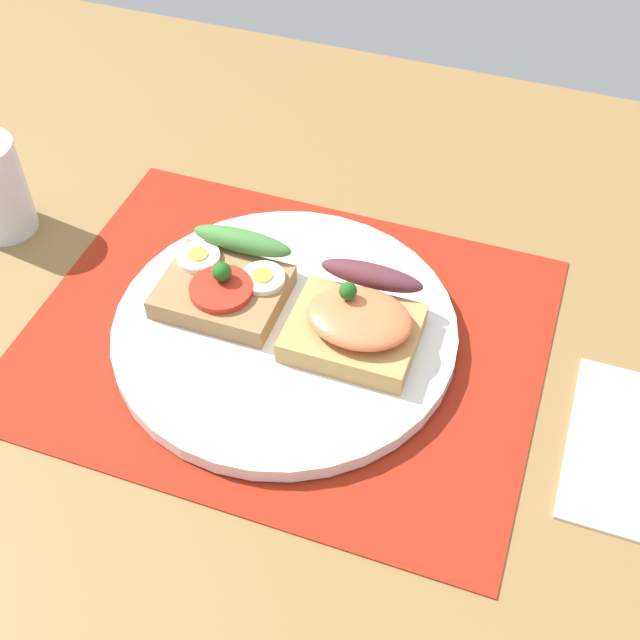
% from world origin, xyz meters
% --- Properties ---
extents(ground_plane, '(1.20, 0.90, 0.03)m').
position_xyz_m(ground_plane, '(0.00, 0.00, -0.02)').
color(ground_plane, olive).
extents(placemat, '(0.41, 0.33, 0.00)m').
position_xyz_m(placemat, '(0.00, 0.00, 0.00)').
color(placemat, maroon).
rests_on(placemat, ground_plane).
extents(plate, '(0.28, 0.28, 0.01)m').
position_xyz_m(plate, '(0.00, 0.00, 0.01)').
color(plate, white).
rests_on(plate, placemat).
extents(sandwich_egg_tomato, '(0.10, 0.10, 0.04)m').
position_xyz_m(sandwich_egg_tomato, '(-0.06, 0.02, 0.03)').
color(sandwich_egg_tomato, '#987047').
rests_on(sandwich_egg_tomato, plate).
extents(sandwich_salmon, '(0.10, 0.10, 0.05)m').
position_xyz_m(sandwich_salmon, '(0.06, 0.01, 0.04)').
color(sandwich_salmon, tan).
rests_on(sandwich_salmon, plate).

